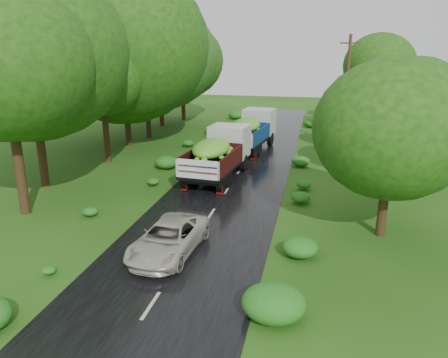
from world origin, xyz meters
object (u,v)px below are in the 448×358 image
(truck_near, at_px, (219,152))
(car, at_px, (169,239))
(truck_far, at_px, (252,129))
(utility_pole, at_px, (346,91))

(truck_near, xyz_separation_m, car, (0.36, -10.65, -1.01))
(truck_near, bearing_deg, truck_far, 89.73)
(truck_near, bearing_deg, utility_pole, 57.92)
(car, bearing_deg, truck_near, 96.34)
(truck_near, height_order, truck_far, truck_far)
(truck_near, distance_m, truck_far, 8.04)
(truck_far, bearing_deg, utility_pole, 25.84)
(car, xyz_separation_m, utility_pole, (7.53, 20.95, 3.87))
(truck_near, relative_size, utility_pole, 0.82)
(truck_near, xyz_separation_m, truck_far, (0.79, 8.00, 0.00))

